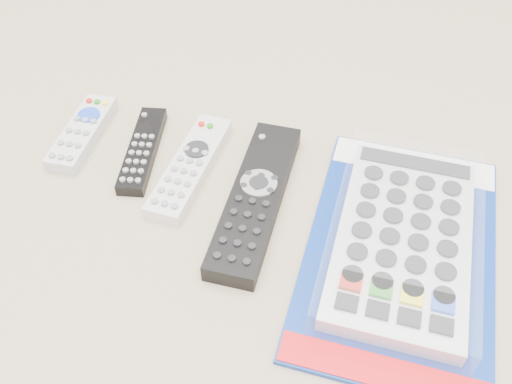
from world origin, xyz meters
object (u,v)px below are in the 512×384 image
(remote_small_grey, at_px, (82,133))
(jumbo_remote_packaged, at_px, (403,239))
(remote_silver_dvd, at_px, (190,167))
(remote_large_black, at_px, (256,198))
(remote_slim_black, at_px, (143,150))

(remote_small_grey, distance_m, jumbo_remote_packaged, 0.45)
(remote_silver_dvd, bearing_deg, jumbo_remote_packaged, -8.27)
(remote_large_black, bearing_deg, jumbo_remote_packaged, -7.67)
(remote_slim_black, distance_m, remote_silver_dvd, 0.08)
(remote_slim_black, bearing_deg, jumbo_remote_packaged, -21.82)
(remote_small_grey, distance_m, remote_silver_dvd, 0.17)
(remote_large_black, height_order, jumbo_remote_packaged, jumbo_remote_packaged)
(remote_small_grey, xyz_separation_m, remote_slim_black, (0.09, -0.01, -0.00))
(remote_small_grey, distance_m, remote_large_black, 0.27)
(jumbo_remote_packaged, bearing_deg, remote_large_black, 173.86)
(remote_slim_black, distance_m, jumbo_remote_packaged, 0.36)
(remote_small_grey, xyz_separation_m, remote_large_black, (0.27, -0.05, 0.00))
(remote_silver_dvd, relative_size, jumbo_remote_packaged, 0.54)
(remote_silver_dvd, xyz_separation_m, jumbo_remote_packaged, (0.28, -0.05, 0.01))
(remote_small_grey, relative_size, remote_slim_black, 0.91)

